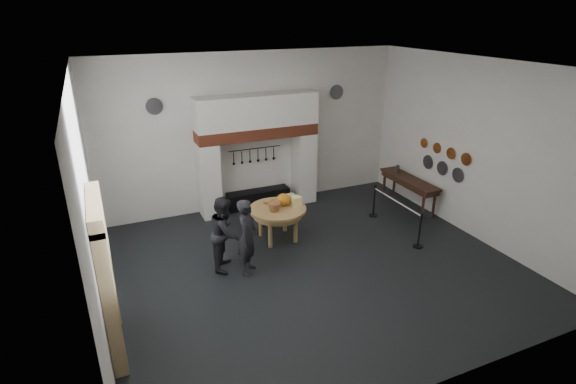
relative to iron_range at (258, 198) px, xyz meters
name	(u,v)px	position (x,y,z in m)	size (l,w,h in m)	color
floor	(313,265)	(0.00, -3.72, -0.25)	(9.00, 8.00, 0.02)	black
ceiling	(318,66)	(0.00, -3.72, 4.25)	(9.00, 8.00, 0.02)	silver
wall_back	(253,131)	(0.00, 0.28, 2.00)	(9.00, 0.02, 4.50)	white
wall_front	(446,264)	(0.00, -7.72, 2.00)	(9.00, 0.02, 4.50)	white
wall_left	(89,209)	(-4.50, -3.72, 2.00)	(0.02, 8.00, 4.50)	white
wall_right	(475,150)	(4.50, -3.72, 2.00)	(0.02, 8.00, 4.50)	white
chimney_pier_left	(209,180)	(-1.48, -0.07, 0.82)	(0.55, 0.70, 2.15)	silver
chimney_pier_right	(304,167)	(1.48, -0.07, 0.82)	(0.55, 0.70, 2.15)	silver
hearth_brick_band	(257,132)	(0.00, -0.07, 2.06)	(3.50, 0.72, 0.32)	#9E442B
chimney_hood	(257,111)	(0.00, -0.07, 2.67)	(3.50, 0.70, 0.90)	silver
iron_range	(258,198)	(0.00, 0.00, 0.00)	(1.90, 0.45, 0.50)	black
utensil_rail	(255,149)	(0.00, 0.20, 1.50)	(0.02, 0.02, 1.60)	black
door_recess	(102,286)	(-4.47, -4.72, 1.00)	(0.04, 1.10, 2.50)	black
door_jamb_near	(110,305)	(-4.38, -5.42, 1.05)	(0.22, 0.30, 2.60)	tan
door_jamb_far	(105,262)	(-4.38, -4.02, 1.05)	(0.22, 0.30, 2.60)	tan
door_lintel	(94,208)	(-4.38, -4.72, 2.40)	(0.22, 1.70, 0.30)	tan
wall_plaque	(96,223)	(-4.45, -2.92, 1.35)	(0.05, 0.34, 0.44)	gold
work_table	(278,209)	(-0.26, -2.19, 0.59)	(1.46, 1.46, 0.07)	tan
pumpkin	(283,200)	(-0.06, -2.09, 0.78)	(0.36, 0.36, 0.31)	orange
cheese_block_big	(296,201)	(0.24, -2.24, 0.74)	(0.22, 0.22, 0.24)	#FFF298
cheese_block_small	(291,198)	(0.22, -1.94, 0.72)	(0.18, 0.18, 0.20)	#D3C87E
wicker_basket	(274,207)	(-0.41, -2.34, 0.73)	(0.32, 0.32, 0.22)	brown
bread_loaf	(269,201)	(-0.36, -1.84, 0.69)	(0.31, 0.18, 0.13)	#A4753A
visitor_near	(248,237)	(-1.46, -3.37, 0.63)	(0.64, 0.42, 1.76)	black
visitor_far	(225,233)	(-1.86, -2.97, 0.61)	(0.84, 0.65, 1.73)	black
side_table	(409,179)	(4.10, -1.83, 0.62)	(0.55, 2.20, 0.06)	#361F13
pewter_jug	(397,169)	(4.10, -1.23, 0.76)	(0.12, 0.12, 0.22)	#444347
copper_pan_a	(466,159)	(4.46, -3.52, 1.70)	(0.34, 0.34, 0.03)	#C6662D
copper_pan_b	(451,153)	(4.46, -2.97, 1.70)	(0.32, 0.32, 0.03)	#C6662D
copper_pan_c	(437,148)	(4.46, -2.42, 1.70)	(0.30, 0.30, 0.03)	#C6662D
copper_pan_d	(424,143)	(4.46, -1.87, 1.70)	(0.28, 0.28, 0.03)	#C6662D
pewter_plate_left	(458,175)	(4.46, -3.32, 1.20)	(0.40, 0.40, 0.03)	#4C4C51
pewter_plate_mid	(442,168)	(4.46, -2.72, 1.20)	(0.40, 0.40, 0.03)	#4C4C51
pewter_plate_right	(428,162)	(4.46, -2.12, 1.20)	(0.40, 0.40, 0.03)	#4C4C51
pewter_plate_back_left	(154,106)	(-2.70, 0.24, 2.95)	(0.44, 0.44, 0.03)	#4C4C51
pewter_plate_back_right	(337,92)	(2.70, 0.24, 2.95)	(0.44, 0.44, 0.03)	#4C4C51
barrier_post_near	(420,231)	(2.79, -4.00, 0.20)	(0.05, 0.05, 0.90)	black
barrier_post_far	(374,202)	(2.79, -2.00, 0.20)	(0.05, 0.05, 0.90)	black
barrier_rope	(397,201)	(2.79, -3.00, 0.60)	(0.04, 0.04, 2.00)	silver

